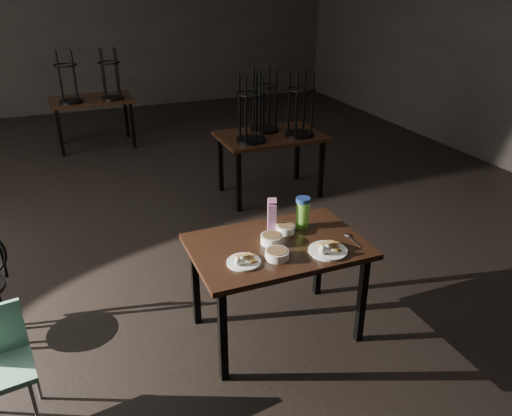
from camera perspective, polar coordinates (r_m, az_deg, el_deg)
name	(u,v)px	position (r m, az deg, el deg)	size (l,w,h in m)	color
main_table	(277,253)	(3.51, 2.46, -5.21)	(1.20, 0.80, 0.75)	black
plate_left	(244,260)	(3.24, -1.43, -6.02)	(0.22, 0.22, 0.07)	white
plate_right	(328,249)	(3.39, 8.21, -4.66)	(0.27, 0.27, 0.09)	white
bowl_near	(272,239)	(3.47, 1.80, -3.53)	(0.15, 0.15, 0.06)	white
bowl_far	(286,229)	(3.61, 3.42, -2.36)	(0.14, 0.14, 0.05)	white
bowl_big	(277,254)	(3.29, 2.42, -5.29)	(0.16, 0.16, 0.06)	white
juice_carton	(272,215)	(3.62, 1.83, -0.76)	(0.08, 0.08, 0.25)	#8D196D
water_bottle	(303,212)	(3.66, 5.36, -0.48)	(0.12, 0.12, 0.23)	#73E142
spoon	(349,236)	(3.62, 10.53, -3.19)	(0.04, 0.20, 0.01)	silver
bg_table_right	(271,132)	(5.86, 1.73, 8.62)	(1.20, 0.80, 1.48)	black
bg_table_far	(92,99)	(8.04, -18.27, 11.77)	(1.20, 0.80, 1.48)	black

